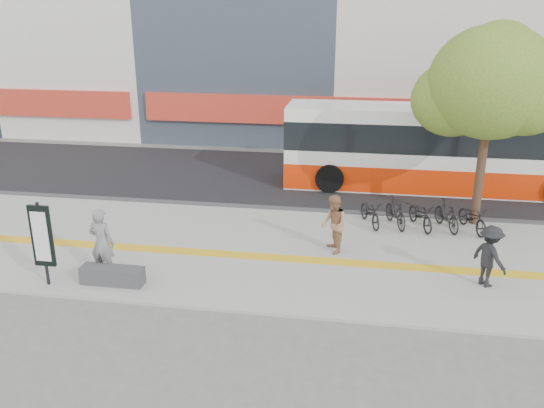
% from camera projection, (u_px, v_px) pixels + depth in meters
% --- Properties ---
extents(ground, '(120.00, 120.00, 0.00)m').
position_uv_depth(ground, '(224.00, 273.00, 14.84)').
color(ground, '#5E5E5A').
rests_on(ground, ground).
extents(sidewalk, '(40.00, 7.00, 0.08)m').
position_uv_depth(sidewalk, '(237.00, 249.00, 16.22)').
color(sidewalk, gray).
rests_on(sidewalk, ground).
extents(tactile_strip, '(40.00, 0.45, 0.01)m').
position_uv_depth(tactile_strip, '(233.00, 255.00, 15.74)').
color(tactile_strip, gold).
rests_on(tactile_strip, sidewalk).
extents(street, '(40.00, 8.00, 0.06)m').
position_uv_depth(street, '(276.00, 177.00, 23.20)').
color(street, black).
rests_on(street, ground).
extents(curb, '(40.00, 0.25, 0.14)m').
position_uv_depth(curb, '(259.00, 208.00, 19.47)').
color(curb, '#3C3D3F').
rests_on(curb, ground).
extents(bench, '(1.60, 0.45, 0.45)m').
position_uv_depth(bench, '(113.00, 275.00, 14.02)').
color(bench, '#3C3D3F').
rests_on(bench, sidewalk).
extents(signboard, '(0.55, 0.10, 2.20)m').
position_uv_depth(signboard, '(42.00, 237.00, 13.63)').
color(signboard, black).
rests_on(signboard, sidewalk).
extents(street_tree, '(4.40, 3.80, 6.31)m').
position_uv_depth(street_tree, '(490.00, 85.00, 16.72)').
color(street_tree, '#3D261B').
rests_on(street_tree, sidewalk).
extents(bus, '(11.80, 2.80, 3.14)m').
position_uv_depth(bus, '(440.00, 151.00, 21.24)').
color(bus, white).
rests_on(bus, street).
extents(bicycle_row, '(4.25, 1.74, 0.96)m').
position_uv_depth(bicycle_row, '(421.00, 214.00, 17.55)').
color(bicycle_row, black).
rests_on(bicycle_row, sidewalk).
extents(seated_woman, '(0.72, 0.50, 1.86)m').
position_uv_depth(seated_woman, '(102.00, 243.00, 14.21)').
color(seated_woman, black).
rests_on(seated_woman, sidewalk).
extents(pedestrian_tan, '(0.87, 0.99, 1.69)m').
position_uv_depth(pedestrian_tan, '(334.00, 224.00, 15.65)').
color(pedestrian_tan, '#9F6E4D').
rests_on(pedestrian_tan, sidewalk).
extents(pedestrian_dark, '(1.07, 1.19, 1.60)m').
position_uv_depth(pedestrian_dark, '(490.00, 256.00, 13.75)').
color(pedestrian_dark, black).
rests_on(pedestrian_dark, sidewalk).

